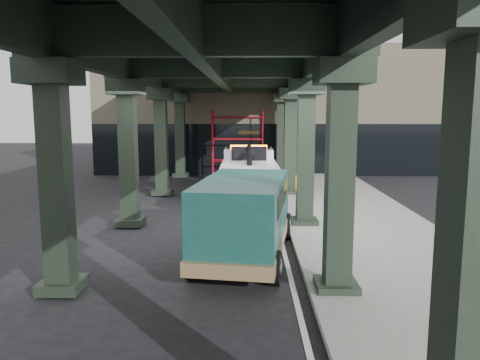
# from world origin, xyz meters

# --- Properties ---
(ground) EXTENTS (90.00, 90.00, 0.00)m
(ground) POSITION_xyz_m (0.00, 0.00, 0.00)
(ground) COLOR black
(ground) RESTS_ON ground
(sidewalk) EXTENTS (5.00, 40.00, 0.15)m
(sidewalk) POSITION_xyz_m (4.50, 2.00, 0.07)
(sidewalk) COLOR gray
(sidewalk) RESTS_ON ground
(lane_stripe) EXTENTS (0.12, 38.00, 0.01)m
(lane_stripe) POSITION_xyz_m (1.70, 2.00, 0.01)
(lane_stripe) COLOR silver
(lane_stripe) RESTS_ON ground
(viaduct) EXTENTS (7.40, 32.00, 6.40)m
(viaduct) POSITION_xyz_m (-0.40, 2.00, 5.46)
(viaduct) COLOR black
(viaduct) RESTS_ON ground
(building) EXTENTS (22.00, 10.00, 8.00)m
(building) POSITION_xyz_m (2.00, 20.00, 4.00)
(building) COLOR #C6B793
(building) RESTS_ON ground
(scaffolding) EXTENTS (3.08, 0.88, 4.00)m
(scaffolding) POSITION_xyz_m (0.00, 14.64, 2.11)
(scaffolding) COLOR #AB0D1B
(scaffolding) RESTS_ON ground
(tow_truck) EXTENTS (2.45, 7.86, 2.56)m
(tow_truck) POSITION_xyz_m (0.70, 5.84, 1.25)
(tow_truck) COLOR black
(tow_truck) RESTS_ON ground
(towed_van) EXTENTS (2.84, 5.73, 2.23)m
(towed_van) POSITION_xyz_m (0.59, -1.55, 1.20)
(towed_van) COLOR #134641
(towed_van) RESTS_ON ground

